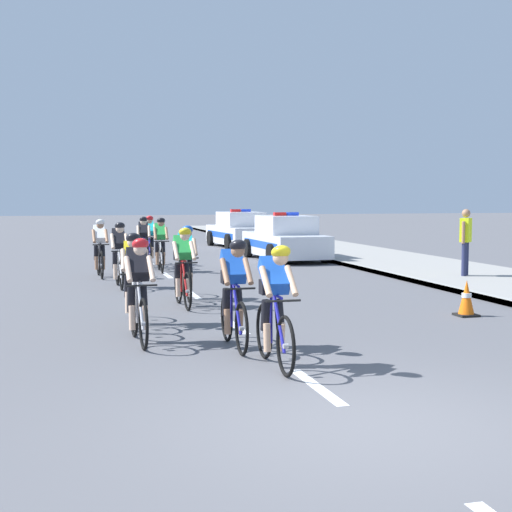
# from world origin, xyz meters

# --- Properties ---
(ground_plane) EXTENTS (160.00, 160.00, 0.00)m
(ground_plane) POSITION_xyz_m (0.00, 0.00, 0.00)
(ground_plane) COLOR #56565B
(sidewalk_slab) EXTENTS (3.89, 60.00, 0.12)m
(sidewalk_slab) POSITION_xyz_m (7.49, 14.00, 0.06)
(sidewalk_slab) COLOR gray
(sidewalk_slab) RESTS_ON ground
(kerb_edge) EXTENTS (0.16, 60.00, 0.13)m
(kerb_edge) POSITION_xyz_m (5.62, 14.00, 0.07)
(kerb_edge) COLOR #9E9E99
(kerb_edge) RESTS_ON ground
(lane_markings_centre) EXTENTS (0.14, 25.60, 0.01)m
(lane_markings_centre) POSITION_xyz_m (0.00, 9.36, 0.00)
(lane_markings_centre) COLOR white
(lane_markings_centre) RESTS_ON ground
(cyclist_lead) EXTENTS (0.42, 1.72, 1.56)m
(cyclist_lead) POSITION_xyz_m (-0.19, 2.35, 0.79)
(cyclist_lead) COLOR black
(cyclist_lead) RESTS_ON ground
(cyclist_second) EXTENTS (0.42, 1.72, 1.56)m
(cyclist_second) POSITION_xyz_m (-0.42, 3.59, 0.79)
(cyclist_second) COLOR black
(cyclist_second) RESTS_ON ground
(cyclist_third) EXTENTS (0.42, 1.72, 1.56)m
(cyclist_third) POSITION_xyz_m (-1.66, 4.27, 0.79)
(cyclist_third) COLOR black
(cyclist_third) RESTS_ON ground
(cyclist_fourth) EXTENTS (0.43, 1.72, 1.56)m
(cyclist_fourth) POSITION_xyz_m (-1.59, 5.81, 0.79)
(cyclist_fourth) COLOR black
(cyclist_fourth) RESTS_ON ground
(cyclist_fifth) EXTENTS (0.42, 1.72, 1.56)m
(cyclist_fifth) POSITION_xyz_m (-0.49, 7.57, 0.79)
(cyclist_fifth) COLOR black
(cyclist_fifth) RESTS_ON ground
(cyclist_sixth) EXTENTS (0.43, 1.72, 1.56)m
(cyclist_sixth) POSITION_xyz_m (-0.26, 8.60, 0.79)
(cyclist_sixth) COLOR black
(cyclist_sixth) RESTS_ON ground
(cyclist_seventh) EXTENTS (0.42, 1.72, 1.56)m
(cyclist_seventh) POSITION_xyz_m (-1.44, 10.89, 0.79)
(cyclist_seventh) COLOR black
(cyclist_seventh) RESTS_ON ground
(cyclist_eighth) EXTENTS (0.42, 1.72, 1.56)m
(cyclist_eighth) POSITION_xyz_m (-1.76, 13.29, 0.79)
(cyclist_eighth) COLOR black
(cyclist_eighth) RESTS_ON ground
(cyclist_ninth) EXTENTS (0.42, 1.72, 1.56)m
(cyclist_ninth) POSITION_xyz_m (-0.05, 14.30, 0.79)
(cyclist_ninth) COLOR black
(cyclist_ninth) RESTS_ON ground
(cyclist_tenth) EXTENTS (0.44, 1.72, 1.56)m
(cyclist_tenth) POSITION_xyz_m (-0.39, 15.51, 0.79)
(cyclist_tenth) COLOR black
(cyclist_tenth) RESTS_ON ground
(cyclist_eleventh) EXTENTS (0.43, 1.72, 1.56)m
(cyclist_eleventh) POSITION_xyz_m (-0.10, 16.51, 0.79)
(cyclist_eleventh) COLOR black
(cyclist_eleventh) RESTS_ON ground
(police_car_nearest) EXTENTS (2.09, 4.44, 1.59)m
(police_car_nearest) POSITION_xyz_m (4.49, 17.17, 0.68)
(police_car_nearest) COLOR silver
(police_car_nearest) RESTS_ON ground
(police_car_second) EXTENTS (2.23, 4.51, 1.59)m
(police_car_second) POSITION_xyz_m (4.49, 23.60, 0.68)
(police_car_second) COLOR white
(police_car_second) RESTS_ON ground
(traffic_cone_mid) EXTENTS (0.36, 0.36, 0.64)m
(traffic_cone_mid) POSITION_xyz_m (4.17, 5.24, 0.31)
(traffic_cone_mid) COLOR black
(traffic_cone_mid) RESTS_ON ground
(spectator_closest) EXTENTS (0.43, 0.42, 1.68)m
(spectator_closest) POSITION_xyz_m (7.09, 10.21, 1.08)
(spectator_closest) COLOR #23284C
(spectator_closest) RESTS_ON sidewalk_slab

